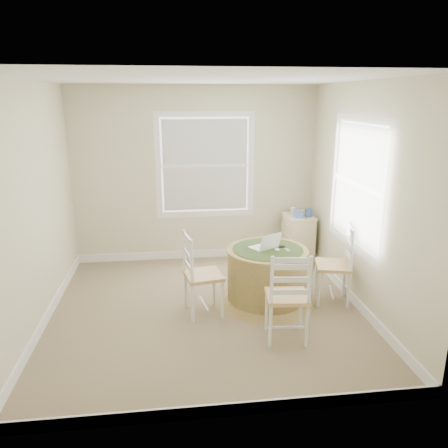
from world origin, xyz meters
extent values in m
cube|color=#857654|center=(0.00, 0.00, -0.01)|extent=(3.60, 3.60, 0.02)
cube|color=white|center=(0.00, 0.00, 2.61)|extent=(3.60, 3.60, 0.02)
cube|color=beige|center=(0.00, 1.81, 1.30)|extent=(3.60, 0.02, 2.60)
cube|color=beige|center=(0.00, -1.81, 1.30)|extent=(3.60, 0.02, 2.60)
cube|color=beige|center=(-1.81, 0.00, 1.30)|extent=(0.02, 3.60, 2.60)
cube|color=beige|center=(1.81, 0.00, 1.30)|extent=(0.02, 3.60, 2.60)
cube|color=white|center=(0.00, 1.79, 0.06)|extent=(3.60, 0.02, 0.12)
cube|color=white|center=(0.00, -1.79, 0.06)|extent=(3.60, 0.02, 0.12)
cube|color=white|center=(-1.79, 0.00, 0.06)|extent=(0.02, 3.60, 0.12)
cube|color=white|center=(1.79, 0.00, 0.06)|extent=(0.02, 3.60, 0.12)
cylinder|color=#A28748|center=(0.75, 0.13, 0.37)|extent=(0.95, 0.95, 0.61)
cone|color=#A28748|center=(0.75, 0.13, 0.03)|extent=(1.15, 1.15, 0.07)
cylinder|color=#A28748|center=(0.75, 0.13, 0.67)|extent=(0.97, 0.97, 0.03)
cylinder|color=#384E22|center=(0.75, 0.13, 0.69)|extent=(0.84, 0.84, 0.01)
cone|color=#384E22|center=(0.75, 0.13, 0.63)|extent=(0.93, 0.93, 0.10)
cube|color=white|center=(0.71, 0.20, 0.69)|extent=(0.36, 0.33, 0.02)
cube|color=silver|center=(0.71, 0.20, 0.70)|extent=(0.27, 0.22, 0.00)
cube|color=black|center=(0.77, 0.09, 0.80)|extent=(0.29, 0.20, 0.19)
ellipsoid|color=white|center=(0.85, 0.08, 0.70)|extent=(0.06, 0.09, 0.03)
cube|color=#B7BABF|center=(0.97, 0.07, 0.69)|extent=(0.05, 0.09, 0.02)
cube|color=black|center=(0.93, 0.17, 0.69)|extent=(0.07, 0.06, 0.02)
cube|color=#C7B895|center=(1.53, 1.49, 0.35)|extent=(0.40, 0.53, 0.70)
cube|color=#C7B895|center=(1.53, 1.49, 0.71)|extent=(0.43, 0.56, 0.02)
cube|color=#C7B392|center=(1.35, 1.48, 0.14)|extent=(0.04, 0.43, 0.15)
cube|color=#C7B392|center=(1.35, 1.48, 0.35)|extent=(0.04, 0.43, 0.15)
cube|color=#C7B392|center=(1.35, 1.48, 0.56)|extent=(0.04, 0.43, 0.15)
cube|color=#586FCA|center=(1.48, 1.39, 0.76)|extent=(0.13, 0.13, 0.10)
cube|color=#EFD354|center=(1.57, 1.56, 0.74)|extent=(0.16, 0.11, 0.06)
cube|color=#3557A1|center=(1.64, 1.41, 0.77)|extent=(0.08, 0.08, 0.12)
cylinder|color=beige|center=(1.48, 1.62, 0.76)|extent=(0.07, 0.07, 0.09)
camera|label=1|loc=(-0.37, -4.64, 2.41)|focal=35.00mm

